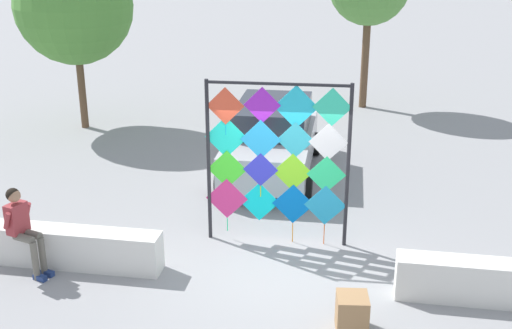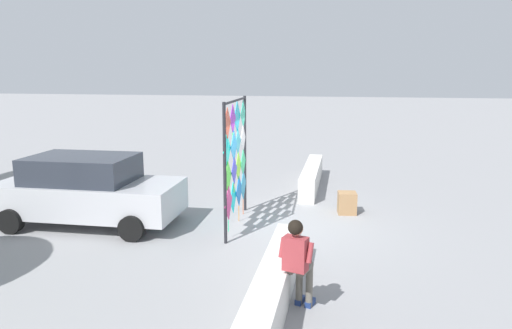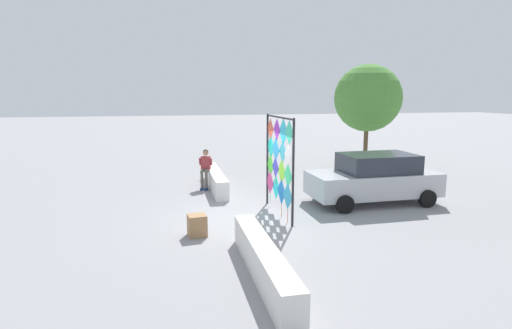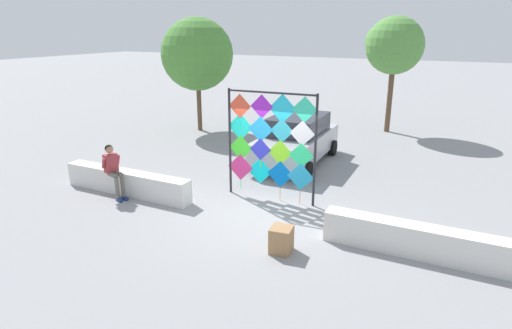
# 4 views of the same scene
# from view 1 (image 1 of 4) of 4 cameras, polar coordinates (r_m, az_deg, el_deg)

# --- Properties ---
(ground) EXTENTS (120.00, 120.00, 0.00)m
(ground) POSITION_cam_1_polar(r_m,az_deg,el_deg) (11.13, 1.90, -9.42)
(ground) COLOR gray
(plaza_ledge_left) EXTENTS (4.23, 0.47, 0.69)m
(plaza_ledge_left) POSITION_cam_1_polar(r_m,az_deg,el_deg) (11.81, -18.41, -6.79)
(plaza_ledge_left) COLOR silver
(plaza_ledge_left) RESTS_ON ground
(kite_display_rack) EXTENTS (2.61, 0.17, 3.08)m
(kite_display_rack) POSITION_cam_1_polar(r_m,az_deg,el_deg) (11.43, 1.87, 0.94)
(kite_display_rack) COLOR #232328
(kite_display_rack) RESTS_ON ground
(seated_vendor) EXTENTS (0.72, 0.56, 1.54)m
(seated_vendor) POSITION_cam_1_polar(r_m,az_deg,el_deg) (11.31, -19.99, -5.05)
(seated_vendor) COLOR #666056
(seated_vendor) RESTS_ON ground
(parked_car) EXTENTS (2.16, 4.38, 1.68)m
(parked_car) POSITION_cam_1_polar(r_m,az_deg,el_deg) (15.11, 1.47, 2.35)
(parked_car) COLOR #B7B7BC
(parked_car) RESTS_ON ground
(cardboard_box_large) EXTENTS (0.50, 0.52, 0.57)m
(cardboard_box_large) POSITION_cam_1_polar(r_m,az_deg,el_deg) (9.62, 8.50, -12.92)
(cardboard_box_large) COLOR #9E754C
(cardboard_box_large) RESTS_ON ground
(tree_far_right) EXTENTS (3.24, 3.24, 5.11)m
(tree_far_right) POSITION_cam_1_polar(r_m,az_deg,el_deg) (18.95, -16.06, 13.22)
(tree_far_right) COLOR brown
(tree_far_right) RESTS_ON ground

